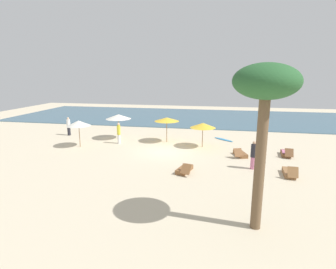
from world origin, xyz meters
The scene contains 15 objects.
ground_plane centered at (0.00, 0.00, 0.00)m, with size 60.00×60.00×0.00m, color beige.
ocean_water centered at (0.00, 17.00, 0.03)m, with size 48.00×16.00×0.06m, color #3D6075.
umbrella_0 centered at (-5.04, 3.25, 2.07)m, with size 2.29×2.29×2.28m.
umbrella_1 centered at (2.72, 1.82, 1.82)m, with size 2.07×2.07×2.02m.
umbrella_2 centered at (-0.48, 2.93, 2.02)m, with size 2.14×2.14×2.19m.
umbrella_3 centered at (-7.20, 0.01, 1.97)m, with size 1.92×1.92×2.19m.
lounger_0 centered at (8.26, -3.59, 0.17)m, with size 0.70×1.67×0.75m.
lounger_1 centered at (8.94, 0.57, 0.18)m, with size 0.76×1.73×0.70m.
lounger_2 centered at (2.08, -4.22, 0.17)m, with size 1.01×1.79×0.69m.
lounger_3 centered at (5.63, -0.13, 0.17)m, with size 1.07×1.77×0.71m.
person_0 centered at (6.25, -2.80, 0.91)m, with size 0.47×0.47×1.82m.
person_1 centered at (-10.38, 3.69, 0.89)m, with size 0.48×0.48×1.77m.
person_2 centered at (-4.42, 1.62, 0.93)m, with size 0.41×0.41×1.81m.
palm_0 centered at (5.65, -9.78, 5.37)m, with size 2.36×2.36×6.34m.
surfboard centered at (4.46, 4.69, 0.04)m, with size 1.86×1.71×0.07m.
Camera 1 is at (4.15, -19.99, 5.98)m, focal length 29.19 mm.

